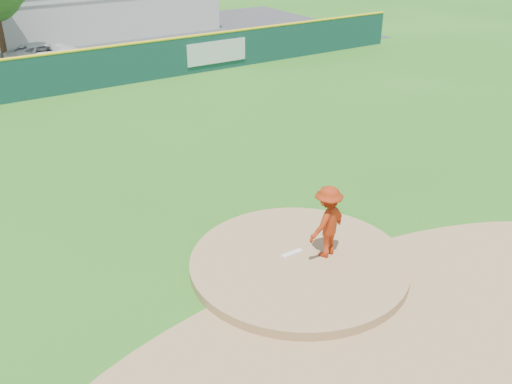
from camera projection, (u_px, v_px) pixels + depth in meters
ground at (299, 268)px, 14.42m from camera, size 120.00×120.00×0.00m
pitchers_mound at (299, 268)px, 14.42m from camera, size 5.50×5.50×0.50m
pitching_rubber at (292, 253)px, 14.53m from camera, size 0.60×0.15×0.04m
infield_dirt_arc at (382, 335)px, 12.17m from camera, size 15.40×15.40×0.01m
parking_lot at (35, 55)px, 34.69m from camera, size 44.00×16.00×0.02m
pitcher at (327, 222)px, 14.10m from camera, size 1.37×1.00×1.90m
van at (44, 53)px, 32.57m from camera, size 4.51×2.46×1.20m
pool_building_grp at (100, 7)px, 40.59m from camera, size 15.20×8.20×3.31m
fence_banners at (25, 80)px, 26.25m from camera, size 23.83×0.04×1.20m
outfield_fence at (77, 70)px, 27.45m from camera, size 40.00×0.14×2.07m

